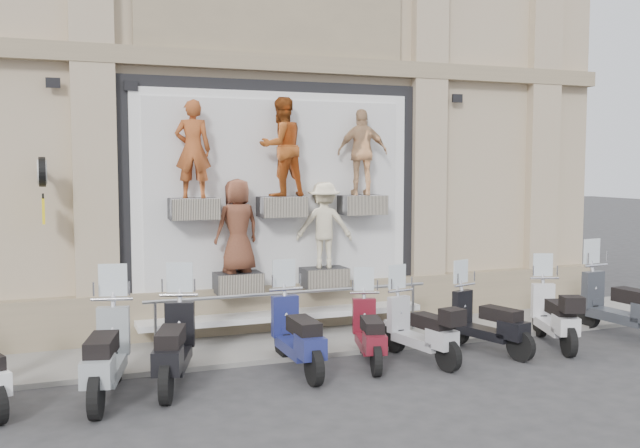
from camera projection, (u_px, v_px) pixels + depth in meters
The scene contains 14 objects.
ground at pixel (338, 377), 10.28m from camera, with size 90.00×90.00×0.00m, color #2E2E31.
sidewalk at pixel (291, 341), 12.22m from camera, with size 16.00×2.20×0.08m, color gray.
building at pixel (221, 36), 16.28m from camera, with size 14.00×8.60×12.00m, color tan, non-canonical shape.
shop_vitrine at pixel (282, 202), 12.65m from camera, with size 5.60×0.88×4.30m.
guard_rail at pixel (293, 318), 12.10m from camera, with size 5.06×0.10×0.93m, color #9EA0A5, non-canonical shape.
clock_sign_bracket at pixel (43, 182), 10.94m from camera, with size 0.10×0.80×1.02m.
scooter_c at pixel (106, 335), 9.26m from camera, with size 0.61×2.08×1.69m, color gray, non-canonical shape.
scooter_d at pixel (174, 328), 9.78m from camera, with size 0.59×2.02×1.64m, color black, non-canonical shape.
scooter_e at pixel (297, 319), 10.48m from camera, with size 0.57×1.97×1.60m, color navy, non-canonical shape.
scooter_f at pixel (369, 319), 10.90m from camera, with size 0.51×1.75×1.42m, color #590F1A, non-canonical shape.
scooter_g at pixel (420, 316), 11.04m from camera, with size 0.52×1.79×1.45m, color #A3A5AA, non-canonical shape.
scooter_h at pixel (488, 308), 11.56m from camera, with size 0.53×1.80×1.46m, color black, non-canonical shape.
scooter_i at pixel (554, 302), 11.97m from camera, with size 0.54×1.85×1.51m, color silver, non-canonical shape.
scooter_j at pixel (621, 290), 12.56m from camera, with size 0.61×2.09×1.70m, color #2C3036, non-canonical shape.
Camera 1 is at (-3.86, -9.29, 3.07)m, focal length 40.00 mm.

